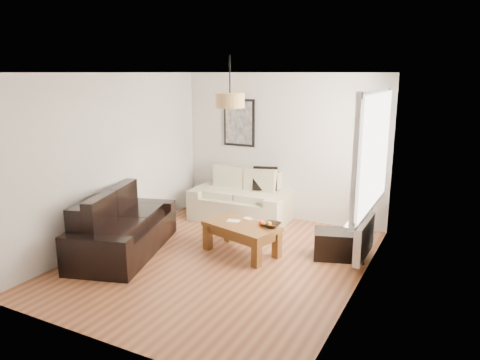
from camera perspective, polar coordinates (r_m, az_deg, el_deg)
The scene contains 21 objects.
floor at distance 6.48m, azimuth -2.46°, elevation -10.18°, with size 4.50×4.50×0.00m, color brown.
ceiling at distance 5.93m, azimuth -2.72°, elevation 13.47°, with size 3.80×4.50×0.00m, color white, non-canonical shape.
wall_back at distance 8.07m, azimuth 5.38°, elevation 4.16°, with size 3.80×0.04×2.60m, color silver, non-canonical shape.
wall_front at distance 4.34m, azimuth -17.53°, elevation -4.62°, with size 3.80×0.04×2.60m, color silver, non-canonical shape.
wall_left at distance 7.19m, azimuth -15.86°, elevation 2.56°, with size 0.04×4.50×2.60m, color silver, non-canonical shape.
wall_right at distance 5.41m, azimuth 15.16°, elevation -0.89°, with size 0.04×4.50×2.60m, color silver, non-canonical shape.
window_bay at distance 6.13m, azimuth 16.58°, elevation 3.53°, with size 0.14×1.90×1.60m, color white, non-canonical shape.
radiator at distance 6.45m, azimuth 15.50°, elevation -7.16°, with size 0.10×0.90×0.52m, color white.
poster at distance 8.34m, azimuth -0.11°, elevation 7.30°, with size 0.62×0.04×0.87m, color black, non-canonical shape.
pendant_shade at distance 6.21m, azimuth -1.29°, elevation 10.07°, with size 0.40×0.40×0.20m, color tan.
loveseat_cream at distance 8.08m, azimuth 0.12°, elevation -2.09°, with size 1.73×0.94×0.86m, color beige, non-canonical shape.
sofa_leather at distance 6.84m, azimuth -14.56°, elevation -5.50°, with size 1.96×0.95×0.85m, color black, non-canonical shape.
coffee_table at distance 6.64m, azimuth 0.20°, elevation -7.46°, with size 1.10×0.60×0.45m, color brown, non-canonical shape.
ottoman at distance 6.66m, azimuth 12.40°, elevation -7.99°, with size 0.69×0.45×0.40m, color black.
cushion_left at distance 8.38m, azimuth -1.82°, elevation 0.60°, with size 0.38×0.12×0.38m, color black.
cushion_right at distance 8.02m, azimuth 3.22°, elevation 0.18°, with size 0.43×0.13×0.43m, color black.
fruit_bowl at distance 6.46m, azimuth 4.09°, elevation -5.72°, with size 0.25×0.25×0.06m, color black.
orange_a at distance 6.49m, azimuth 2.92°, elevation -5.53°, with size 0.07×0.07×0.07m, color #DD5A12.
orange_b at distance 6.48m, azimuth 3.73°, elevation -5.55°, with size 0.07×0.07×0.07m, color orange.
orange_c at distance 6.51m, azimuth 2.75°, elevation -5.44°, with size 0.08×0.08×0.08m, color #FF5015.
papers at distance 6.71m, azimuth -0.84°, elevation -5.19°, with size 0.19×0.13×0.01m, color silver.
Camera 1 is at (2.95, -5.15, 2.60)m, focal length 33.61 mm.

